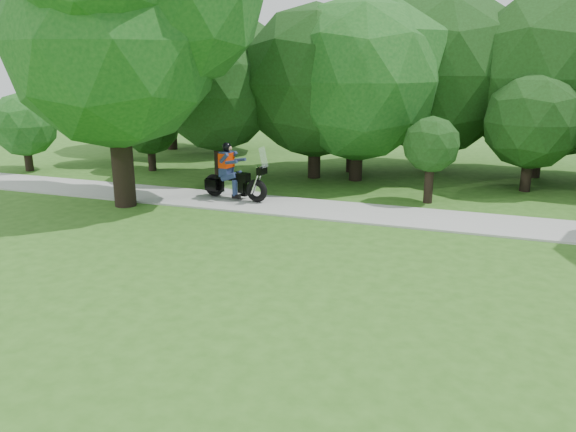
# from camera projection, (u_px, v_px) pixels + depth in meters

# --- Properties ---
(ground) EXTENTS (100.00, 100.00, 0.00)m
(ground) POSITION_uv_depth(u_px,v_px,m) (453.00, 362.00, 8.72)
(ground) COLOR #2F5D1A
(ground) RESTS_ON ground
(walkway) EXTENTS (60.00, 2.20, 0.06)m
(walkway) POSITION_uv_depth(u_px,v_px,m) (471.00, 223.00, 15.98)
(walkway) COLOR #A0A09B
(walkway) RESTS_ON ground
(tree_line) EXTENTS (39.64, 11.48, 7.26)m
(tree_line) POSITION_uv_depth(u_px,v_px,m) (509.00, 85.00, 20.82)
(tree_line) COLOR black
(tree_line) RESTS_ON ground
(big_tree_west) EXTENTS (8.64, 6.56, 9.96)m
(big_tree_west) POSITION_uv_depth(u_px,v_px,m) (117.00, 16.00, 16.73)
(big_tree_west) COLOR black
(big_tree_west) RESTS_ON ground
(touring_motorcycle) EXTENTS (2.44, 0.99, 1.86)m
(touring_motorcycle) POSITION_uv_depth(u_px,v_px,m) (231.00, 179.00, 18.42)
(touring_motorcycle) COLOR black
(touring_motorcycle) RESTS_ON walkway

